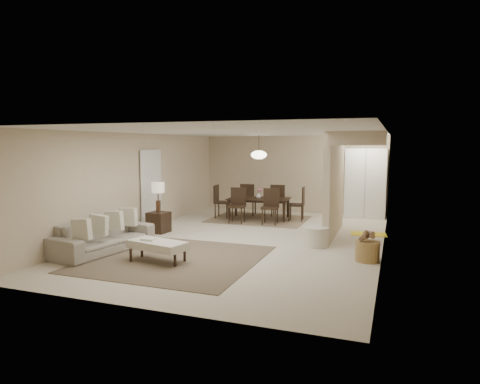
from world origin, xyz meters
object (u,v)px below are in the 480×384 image
at_px(ottoman_bench, 158,245).
at_px(wicker_basket, 367,251).
at_px(sofa, 103,236).
at_px(dining_table, 259,209).
at_px(side_table, 159,222).
at_px(pantry_cabinet, 366,183).
at_px(round_pouf, 316,237).

height_order(ottoman_bench, wicker_basket, ottoman_bench).
bearing_deg(sofa, dining_table, -12.64).
bearing_deg(side_table, ottoman_bench, -59.53).
bearing_deg(wicker_basket, side_table, 169.18).
relative_size(pantry_cabinet, round_pouf, 3.85).
relative_size(pantry_cabinet, dining_table, 1.16).
bearing_deg(sofa, ottoman_bench, -93.02).
distance_m(ottoman_bench, wicker_basket, 4.00).
height_order(pantry_cabinet, ottoman_bench, pantry_cabinet).
relative_size(sofa, round_pouf, 4.10).
height_order(pantry_cabinet, wicker_basket, pantry_cabinet).
xyz_separation_m(pantry_cabinet, sofa, (-4.80, -6.25, -0.72)).
distance_m(pantry_cabinet, dining_table, 3.37).
bearing_deg(round_pouf, wicker_basket, -37.56).
distance_m(sofa, ottoman_bench, 1.50).
bearing_deg(sofa, pantry_cabinet, -29.02).
relative_size(pantry_cabinet, wicker_basket, 4.63).
bearing_deg(pantry_cabinet, round_pouf, -99.72).
bearing_deg(round_pouf, ottoman_bench, -138.55).
height_order(ottoman_bench, side_table, side_table).
bearing_deg(wicker_basket, dining_table, 132.42).
bearing_deg(ottoman_bench, round_pouf, 53.97).
bearing_deg(pantry_cabinet, wicker_basket, -85.53).
bearing_deg(dining_table, round_pouf, -57.49).
bearing_deg(ottoman_bench, side_table, 132.98).
relative_size(sofa, ottoman_bench, 1.83).
xyz_separation_m(pantry_cabinet, round_pouf, (-0.73, -4.25, -0.84)).
relative_size(ottoman_bench, side_table, 2.36).
bearing_deg(pantry_cabinet, sofa, -127.53).
relative_size(side_table, wicker_basket, 1.14).
xyz_separation_m(ottoman_bench, side_table, (-1.42, 2.41, -0.07)).
height_order(pantry_cabinet, round_pouf, pantry_cabinet).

